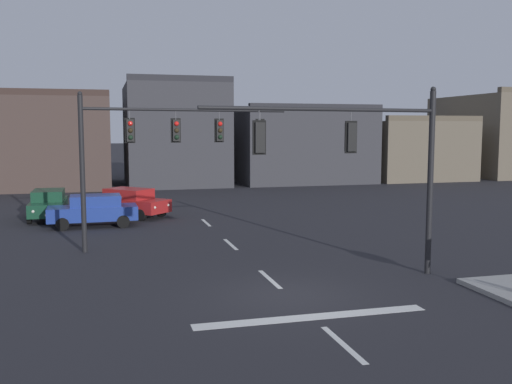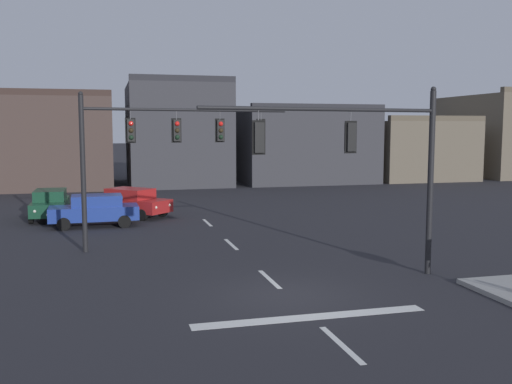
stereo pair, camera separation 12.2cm
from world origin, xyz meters
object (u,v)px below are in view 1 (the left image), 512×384
Objects in this scene: signal_mast_near_side at (367,152)px; car_lot_farside at (94,210)px; signal_mast_far_side at (161,140)px; car_lot_middle at (49,204)px; car_lot_nearside at (130,202)px.

car_lot_farside is at bearing 123.56° from signal_mast_near_side.
car_lot_farside is (-2.86, 5.96, -3.62)m from signal_mast_far_side.
car_lot_middle is at bearing 120.05° from signal_mast_far_side.
signal_mast_near_side is at bearing -50.82° from signal_mast_far_side.
car_lot_middle is at bearing 175.78° from car_lot_nearside.
car_lot_farside is (-1.97, -2.85, 0.00)m from car_lot_nearside.
signal_mast_far_side is 1.96× the size of car_lot_farside.
signal_mast_far_side reaches higher than signal_mast_near_side.
signal_mast_near_side is 1.85× the size of car_lot_nearside.
signal_mast_far_side is 7.54m from car_lot_farside.
car_lot_nearside and car_lot_middle have the same top height.
signal_mast_near_side is 9.30m from signal_mast_far_side.
signal_mast_far_side reaches higher than car_lot_nearside.
signal_mast_far_side is 1.98× the size of car_lot_middle.
signal_mast_near_side is at bearing -55.67° from car_lot_middle.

